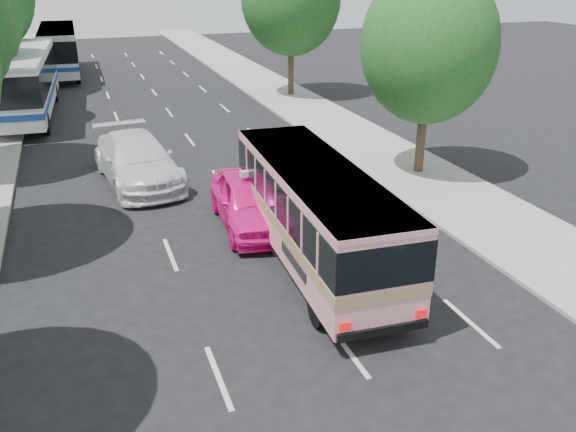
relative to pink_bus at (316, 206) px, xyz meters
name	(u,v)px	position (x,y,z in m)	size (l,w,h in m)	color
ground	(275,312)	(-1.86, -2.07, -1.76)	(120.00, 120.00, 0.00)	black
sidewalk_right	(306,109)	(6.64, 17.93, -1.70)	(4.00, 90.00, 0.12)	#9E998E
tree_right_near	(432,40)	(6.92, 5.87, 3.44)	(5.10, 5.10, 7.95)	#38281E
pink_bus	(316,206)	(0.00, 0.00, 0.00)	(2.66, 8.97, 2.83)	pink
pink_taxi	(250,201)	(-0.97, 3.17, -0.92)	(1.99, 4.94, 1.68)	#FF1695
white_pickup	(137,160)	(-3.86, 8.60, -0.87)	(2.51, 6.17, 1.79)	silver
tour_coach_front	(25,78)	(-8.16, 21.38, 0.35)	(3.13, 11.84, 3.51)	silver
tour_coach_rear	(59,47)	(-6.36, 34.69, 0.29)	(2.63, 11.43, 3.41)	silver
taxi_roof_sign	(249,173)	(-0.97, 3.17, 0.01)	(0.55, 0.18, 0.18)	silver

